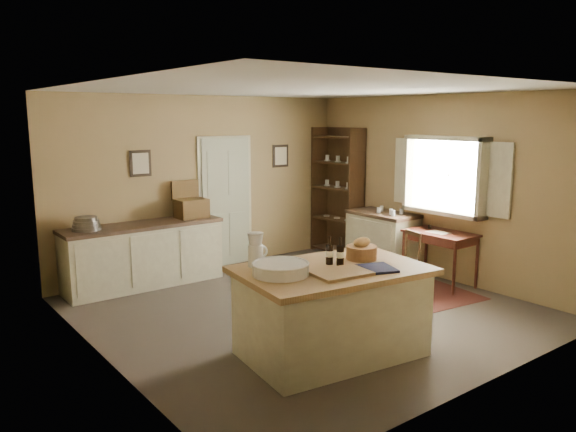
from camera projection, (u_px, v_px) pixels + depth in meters
name	position (u px, v px, depth m)	size (l,w,h in m)	color
ground	(306.00, 310.00, 7.01)	(5.00, 5.00, 0.00)	brown
wall_back	(205.00, 184.00, 8.73)	(5.00, 0.10, 2.70)	#90774F
wall_front	(491.00, 239.00, 4.82)	(5.00, 0.10, 2.70)	#90774F
wall_left	(101.00, 228.00, 5.28)	(0.10, 5.00, 2.70)	#90774F
wall_right	(438.00, 187.00, 8.27)	(0.10, 5.00, 2.70)	#90774F
ceiling	(308.00, 89.00, 6.53)	(5.00, 5.00, 0.00)	silver
door	(226.00, 201.00, 8.96)	(0.97, 0.06, 2.11)	#A6AA8D
framed_prints	(216.00, 159.00, 8.76)	(2.82, 0.02, 0.38)	black
window	(447.00, 175.00, 8.03)	(0.25, 1.99, 1.12)	beige
work_island	(331.00, 309.00, 5.62)	(1.98, 1.43, 1.20)	beige
sideboard	(144.00, 253.00, 7.94)	(2.25, 0.64, 1.18)	beige
rug	(418.00, 290.00, 7.81)	(1.10, 1.60, 0.01)	#4F1917
writing_desk	(440.00, 239.00, 7.96)	(0.59, 0.97, 0.82)	#3C170F
desk_chair	(402.00, 263.00, 7.65)	(0.38, 0.38, 0.82)	#331F11
right_cabinet	(382.00, 240.00, 8.86)	(0.62, 1.11, 0.99)	beige
shelving_unit	(339.00, 191.00, 9.77)	(0.37, 0.99, 2.19)	#331F11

